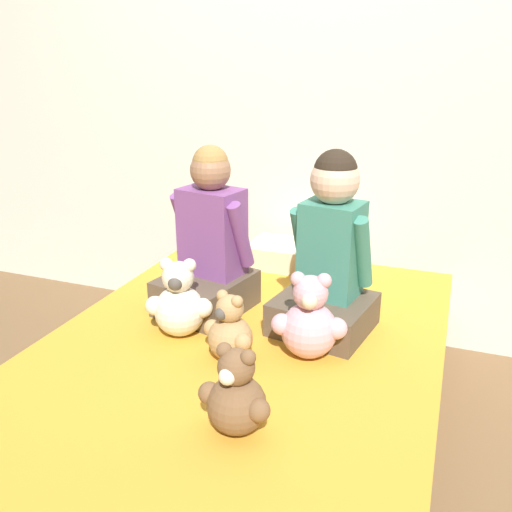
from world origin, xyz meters
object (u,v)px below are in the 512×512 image
Objects in this scene: child_on_right at (329,257)px; teddy_bear_between_children at (230,332)px; child_on_left at (209,247)px; teddy_bear_held_by_left_child at (180,303)px; bed at (240,395)px; pillow_at_headboard at (303,256)px; teddy_bear_at_foot_of_bed at (236,396)px; teddy_bear_held_by_right_child at (309,322)px.

teddy_bear_between_children is (-0.25, -0.35, -0.18)m from child_on_right.
teddy_bear_held_by_left_child is at bearing -79.70° from child_on_left.
child_on_right is 0.57m from teddy_bear_held_by_left_child.
bed is at bearing -36.14° from child_on_left.
pillow_at_headboard is (-0.26, 0.57, -0.23)m from child_on_right.
teddy_bear_at_foot_of_bed is (-0.08, -0.69, -0.17)m from child_on_right.
pillow_at_headboard is at bearing 112.34° from teddy_bear_between_children.
bed is 3.77× the size of pillow_at_headboard.
child_on_right is at bearing 77.80° from teddy_bear_held_by_right_child.
bed is at bearing -15.39° from teddy_bear_held_by_left_child.
child_on_right is (0.26, 0.25, 0.49)m from bed.
teddy_bear_held_by_right_child is (0.48, -0.24, -0.13)m from child_on_left.
child_on_right reaches higher than bed.
child_on_right is at bearing 92.45° from teddy_bear_at_foot_of_bed.
teddy_bear_at_foot_of_bed is (0.40, -0.69, -0.15)m from child_on_left.
teddy_bear_held_by_right_child is 0.85m from pillow_at_headboard.
pillow_at_headboard is (-0.25, 0.80, -0.07)m from teddy_bear_held_by_right_child.
teddy_bear_held_by_right_child is at bearing 46.71° from teddy_bear_between_children.
teddy_bear_held_by_left_child reaches higher than teddy_bear_between_children.
teddy_bear_held_by_right_child is 1.26× the size of teddy_bear_between_children.
teddy_bear_between_children is at bearing -166.21° from teddy_bear_held_by_right_child.
teddy_bear_held_by_right_child reaches higher than bed.
child_on_right reaches higher than teddy_bear_held_by_right_child.
child_on_right is 2.19× the size of teddy_bear_held_by_right_child.
child_on_left reaches higher than bed.
child_on_left is at bearing -170.27° from child_on_right.
bed is 6.61× the size of teddy_bear_held_by_left_child.
bed is at bearing -90.00° from pillow_at_headboard.
teddy_bear_held_by_right_child is 0.59× the size of pillow_at_headboard.
child_on_left reaches higher than teddy_bear_between_children.
teddy_bear_between_children is at bearing -115.78° from child_on_right.
child_on_left reaches higher than teddy_bear_at_foot_of_bed.
child_on_right is 0.28m from teddy_bear_held_by_right_child.
child_on_left is at bearing -111.95° from pillow_at_headboard.
teddy_bear_between_children is at bearing -89.53° from pillow_at_headboard.
child_on_left is 2.71× the size of teddy_bear_between_children.
teddy_bear_held_by_left_child is 0.57× the size of pillow_at_headboard.
teddy_bear_held_by_right_child is 0.46m from teddy_bear_at_foot_of_bed.
pillow_at_headboard is (0.23, 0.82, -0.07)m from teddy_bear_held_by_left_child.
teddy_bear_at_foot_of_bed is (0.41, -0.44, -0.02)m from teddy_bear_held_by_left_child.
teddy_bear_at_foot_of_bed reaches higher than teddy_bear_between_children.
bed is at bearing 120.76° from teddy_bear_at_foot_of_bed.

